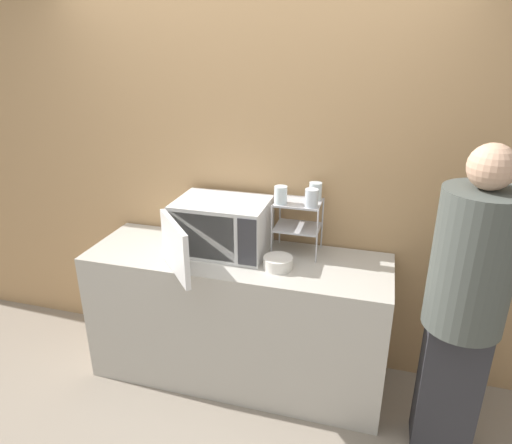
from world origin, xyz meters
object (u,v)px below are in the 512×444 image
Objects in this scene: microwave at (220,227)px; glass_front_right at (312,198)px; glass_back_right at (315,191)px; dish_rack at (298,216)px; person at (466,295)px; bowl at (278,263)px; glass_front_left at (281,195)px.

glass_front_right is (0.56, 0.05, 0.23)m from microwave.
glass_back_right is at bearing 18.17° from microwave.
person is at bearing -23.51° from dish_rack.
person is (1.00, -0.16, 0.04)m from bowl.
microwave is 0.63m from glass_back_right.
glass_back_right is at bearing 89.07° from glass_front_right.
glass_front_right is 0.06× the size of person.
glass_front_left and glass_back_right have the same top height.
dish_rack is (0.47, 0.11, 0.08)m from microwave.
glass_front_left is 0.23m from glass_back_right.
dish_rack is at bearing 75.17° from bowl.
dish_rack is at bearing 156.49° from person.
glass_back_right is 0.61× the size of bowl.
glass_back_right is at bearing 63.72° from bowl.
glass_front_right is at bearing -90.93° from glass_back_right.
glass_back_right is (0.09, 0.07, 0.15)m from dish_rack.
glass_front_left is (-0.10, -0.06, 0.15)m from dish_rack.
bowl is at bearing -17.85° from microwave.
dish_rack is 0.18m from glass_front_right.
dish_rack is 3.19× the size of glass_front_right.
microwave is at bearing -166.40° from dish_rack.
bowl is (-0.06, -0.24, -0.21)m from dish_rack.
person is at bearing -29.44° from glass_back_right.
glass_front_right is at bearing 5.04° from microwave.
microwave is 7.09× the size of glass_back_right.
person reaches higher than glass_front_left.
glass_front_right is at bearing 49.59° from bowl.
microwave is 0.60m from glass_front_right.
glass_front_right is at bearing -1.14° from glass_front_left.
bowl is 0.10× the size of person.
glass_front_right is at bearing 157.98° from person.
glass_front_left is at bearing -148.19° from dish_rack.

